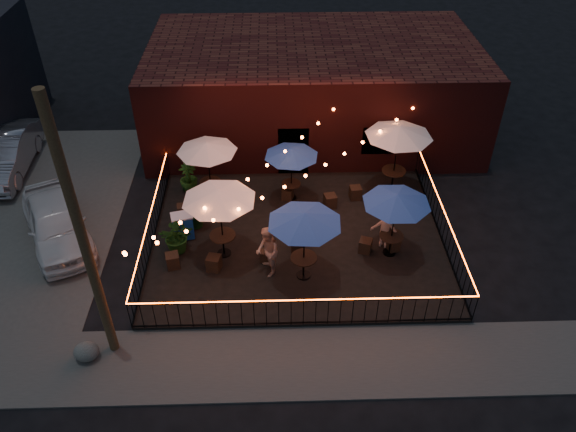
{
  "coord_description": "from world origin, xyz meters",
  "views": [
    {
      "loc": [
        -0.77,
        -12.99,
        12.83
      ],
      "look_at": [
        -0.33,
        2.06,
        1.03
      ],
      "focal_mm": 35.0,
      "sensor_mm": 36.0,
      "label": 1
    }
  ],
  "objects_px": {
    "cafe_table_1": "(207,148)",
    "cafe_table_2": "(305,219)",
    "cafe_table_3": "(291,153)",
    "cooler": "(183,226)",
    "utility_pole": "(84,242)",
    "cafe_table_4": "(397,200)",
    "cafe_table_5": "(399,132)",
    "cafe_table_0": "(219,196)",
    "boulder": "(86,352)"
  },
  "relations": [
    {
      "from": "cafe_table_1",
      "to": "cafe_table_2",
      "type": "height_order",
      "value": "cafe_table_2"
    },
    {
      "from": "cafe_table_3",
      "to": "cooler",
      "type": "height_order",
      "value": "cafe_table_3"
    },
    {
      "from": "cafe_table_1",
      "to": "cooler",
      "type": "xyz_separation_m",
      "value": [
        -0.78,
        -2.28,
        -1.74
      ]
    },
    {
      "from": "utility_pole",
      "to": "cafe_table_4",
      "type": "height_order",
      "value": "utility_pole"
    },
    {
      "from": "cafe_table_4",
      "to": "cafe_table_5",
      "type": "bearing_deg",
      "value": 78.91
    },
    {
      "from": "cafe_table_0",
      "to": "cafe_table_3",
      "type": "distance_m",
      "value": 3.92
    },
    {
      "from": "cafe_table_5",
      "to": "cafe_table_2",
      "type": "bearing_deg",
      "value": -127.85
    },
    {
      "from": "cafe_table_2",
      "to": "cafe_table_0",
      "type": "bearing_deg",
      "value": 156.41
    },
    {
      "from": "cafe_table_2",
      "to": "cafe_table_3",
      "type": "distance_m",
      "value": 4.27
    },
    {
      "from": "cafe_table_2",
      "to": "boulder",
      "type": "bearing_deg",
      "value": -154.11
    },
    {
      "from": "cafe_table_2",
      "to": "boulder",
      "type": "relative_size",
      "value": 3.69
    },
    {
      "from": "boulder",
      "to": "cafe_table_3",
      "type": "bearing_deg",
      "value": 50.72
    },
    {
      "from": "cafe_table_2",
      "to": "cafe_table_1",
      "type": "bearing_deg",
      "value": 127.03
    },
    {
      "from": "utility_pole",
      "to": "cafe_table_0",
      "type": "height_order",
      "value": "utility_pole"
    },
    {
      "from": "cafe_table_0",
      "to": "cafe_table_4",
      "type": "height_order",
      "value": "cafe_table_0"
    },
    {
      "from": "cafe_table_0",
      "to": "cafe_table_2",
      "type": "bearing_deg",
      "value": -23.59
    },
    {
      "from": "cafe_table_0",
      "to": "cafe_table_2",
      "type": "height_order",
      "value": "cafe_table_0"
    },
    {
      "from": "utility_pole",
      "to": "cafe_table_2",
      "type": "xyz_separation_m",
      "value": [
        5.51,
        2.65,
        -1.52
      ]
    },
    {
      "from": "cafe_table_0",
      "to": "cafe_table_2",
      "type": "xyz_separation_m",
      "value": [
        2.62,
        -1.15,
        -0.07
      ]
    },
    {
      "from": "cooler",
      "to": "cafe_table_5",
      "type": "bearing_deg",
      "value": 4.91
    },
    {
      "from": "cafe_table_1",
      "to": "cafe_table_2",
      "type": "distance_m",
      "value": 5.45
    },
    {
      "from": "cafe_table_1",
      "to": "cafe_table_5",
      "type": "height_order",
      "value": "cafe_table_5"
    },
    {
      "from": "cafe_table_2",
      "to": "cafe_table_5",
      "type": "height_order",
      "value": "cafe_table_5"
    },
    {
      "from": "cafe_table_5",
      "to": "boulder",
      "type": "distance_m",
      "value": 12.76
    },
    {
      "from": "cafe_table_2",
      "to": "boulder",
      "type": "distance_m",
      "value": 7.2
    },
    {
      "from": "cafe_table_2",
      "to": "cafe_table_3",
      "type": "height_order",
      "value": "cafe_table_2"
    },
    {
      "from": "cafe_table_2",
      "to": "cafe_table_5",
      "type": "distance_m",
      "value": 6.02
    },
    {
      "from": "cafe_table_1",
      "to": "cooler",
      "type": "bearing_deg",
      "value": -108.95
    },
    {
      "from": "cafe_table_4",
      "to": "cafe_table_1",
      "type": "bearing_deg",
      "value": 151.9
    },
    {
      "from": "cafe_table_3",
      "to": "utility_pole",
      "type": "bearing_deg",
      "value": -127.33
    },
    {
      "from": "utility_pole",
      "to": "cafe_table_0",
      "type": "bearing_deg",
      "value": 52.74
    },
    {
      "from": "cafe_table_5",
      "to": "cafe_table_4",
      "type": "bearing_deg",
      "value": -101.09
    },
    {
      "from": "cafe_table_4",
      "to": "boulder",
      "type": "distance_m",
      "value": 10.19
    },
    {
      "from": "cafe_table_2",
      "to": "utility_pole",
      "type": "bearing_deg",
      "value": -154.3
    },
    {
      "from": "cafe_table_3",
      "to": "cooler",
      "type": "relative_size",
      "value": 2.54
    },
    {
      "from": "cooler",
      "to": "utility_pole",
      "type": "bearing_deg",
      "value": -121.16
    },
    {
      "from": "cafe_table_1",
      "to": "cafe_table_4",
      "type": "bearing_deg",
      "value": -28.1
    },
    {
      "from": "cafe_table_2",
      "to": "cooler",
      "type": "relative_size",
      "value": 3.06
    },
    {
      "from": "cafe_table_1",
      "to": "cafe_table_5",
      "type": "relative_size",
      "value": 0.8
    },
    {
      "from": "cafe_table_1",
      "to": "boulder",
      "type": "height_order",
      "value": "cafe_table_1"
    },
    {
      "from": "cafe_table_3",
      "to": "cafe_table_1",
      "type": "bearing_deg",
      "value": 178.03
    },
    {
      "from": "cafe_table_4",
      "to": "boulder",
      "type": "height_order",
      "value": "cafe_table_4"
    },
    {
      "from": "cafe_table_3",
      "to": "boulder",
      "type": "height_order",
      "value": "cafe_table_3"
    },
    {
      "from": "cooler",
      "to": "cafe_table_2",
      "type": "bearing_deg",
      "value": -41.1
    },
    {
      "from": "cafe_table_2",
      "to": "cafe_table_5",
      "type": "relative_size",
      "value": 0.93
    },
    {
      "from": "cafe_table_0",
      "to": "cafe_table_1",
      "type": "relative_size",
      "value": 1.2
    },
    {
      "from": "cafe_table_3",
      "to": "cafe_table_4",
      "type": "xyz_separation_m",
      "value": [
        3.21,
        -3.23,
        0.21
      ]
    },
    {
      "from": "boulder",
      "to": "cafe_table_0",
      "type": "bearing_deg",
      "value": 49.39
    },
    {
      "from": "utility_pole",
      "to": "boulder",
      "type": "distance_m",
      "value": 3.77
    },
    {
      "from": "cafe_table_4",
      "to": "cooler",
      "type": "relative_size",
      "value": 3.0
    }
  ]
}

